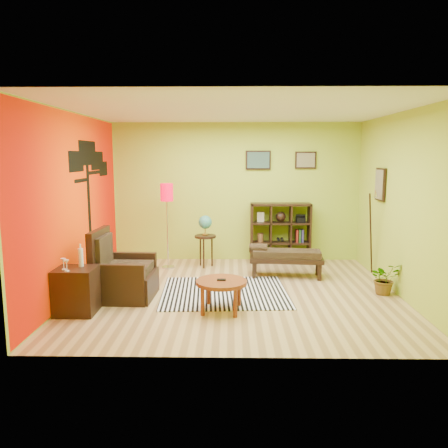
{
  "coord_description": "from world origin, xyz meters",
  "views": [
    {
      "loc": [
        -0.08,
        -6.64,
        2.13
      ],
      "look_at": [
        -0.2,
        0.29,
        1.05
      ],
      "focal_mm": 35.0,
      "sensor_mm": 36.0,
      "label": 1
    }
  ],
  "objects_px": {
    "armchair": "(121,277)",
    "floor_lamp": "(167,200)",
    "side_cabinet": "(76,290)",
    "potted_plant": "(384,282)",
    "globe_table": "(205,228)",
    "coffee_table": "(221,285)",
    "cube_shelf": "(281,233)",
    "bench": "(284,256)"
  },
  "relations": [
    {
      "from": "cube_shelf",
      "to": "potted_plant",
      "type": "bearing_deg",
      "value": -56.05
    },
    {
      "from": "side_cabinet",
      "to": "bench",
      "type": "distance_m",
      "value": 3.59
    },
    {
      "from": "coffee_table",
      "to": "floor_lamp",
      "type": "relative_size",
      "value": 0.44
    },
    {
      "from": "side_cabinet",
      "to": "bench",
      "type": "relative_size",
      "value": 0.72
    },
    {
      "from": "cube_shelf",
      "to": "side_cabinet",
      "type": "bearing_deg",
      "value": -136.34
    },
    {
      "from": "globe_table",
      "to": "potted_plant",
      "type": "relative_size",
      "value": 2.0
    },
    {
      "from": "coffee_table",
      "to": "potted_plant",
      "type": "relative_size",
      "value": 1.41
    },
    {
      "from": "armchair",
      "to": "globe_table",
      "type": "relative_size",
      "value": 1.04
    },
    {
      "from": "side_cabinet",
      "to": "floor_lamp",
      "type": "distance_m",
      "value": 2.8
    },
    {
      "from": "armchair",
      "to": "globe_table",
      "type": "height_order",
      "value": "armchair"
    },
    {
      "from": "coffee_table",
      "to": "potted_plant",
      "type": "xyz_separation_m",
      "value": [
        2.52,
        0.79,
        -0.18
      ]
    },
    {
      "from": "side_cabinet",
      "to": "floor_lamp",
      "type": "relative_size",
      "value": 0.58
    },
    {
      "from": "floor_lamp",
      "to": "bench",
      "type": "bearing_deg",
      "value": -15.14
    },
    {
      "from": "armchair",
      "to": "bench",
      "type": "bearing_deg",
      "value": 24.53
    },
    {
      "from": "floor_lamp",
      "to": "bench",
      "type": "height_order",
      "value": "floor_lamp"
    },
    {
      "from": "armchair",
      "to": "floor_lamp",
      "type": "xyz_separation_m",
      "value": [
        0.45,
        1.78,
        1.0
      ]
    },
    {
      "from": "side_cabinet",
      "to": "floor_lamp",
      "type": "xyz_separation_m",
      "value": [
        0.9,
        2.46,
        0.99
      ]
    },
    {
      "from": "coffee_table",
      "to": "bench",
      "type": "xyz_separation_m",
      "value": [
        1.08,
        1.75,
        0.0
      ]
    },
    {
      "from": "coffee_table",
      "to": "globe_table",
      "type": "xyz_separation_m",
      "value": [
        -0.37,
        2.44,
        0.39
      ]
    },
    {
      "from": "globe_table",
      "to": "potted_plant",
      "type": "xyz_separation_m",
      "value": [
        2.89,
        -1.65,
        -0.57
      ]
    },
    {
      "from": "potted_plant",
      "to": "coffee_table",
      "type": "bearing_deg",
      "value": -162.68
    },
    {
      "from": "globe_table",
      "to": "floor_lamp",
      "type": "bearing_deg",
      "value": -171.59
    },
    {
      "from": "coffee_table",
      "to": "cube_shelf",
      "type": "xyz_separation_m",
      "value": [
        1.14,
        2.85,
        0.23
      ]
    },
    {
      "from": "side_cabinet",
      "to": "globe_table",
      "type": "xyz_separation_m",
      "value": [
        1.61,
        2.57,
        0.44
      ]
    },
    {
      "from": "bench",
      "to": "floor_lamp",
      "type": "bearing_deg",
      "value": 164.86
    },
    {
      "from": "floor_lamp",
      "to": "coffee_table",
      "type": "bearing_deg",
      "value": -65.16
    },
    {
      "from": "bench",
      "to": "potted_plant",
      "type": "relative_size",
      "value": 2.63
    },
    {
      "from": "coffee_table",
      "to": "globe_table",
      "type": "distance_m",
      "value": 2.5
    },
    {
      "from": "armchair",
      "to": "potted_plant",
      "type": "xyz_separation_m",
      "value": [
        4.06,
        0.23,
        -0.12
      ]
    },
    {
      "from": "coffee_table",
      "to": "side_cabinet",
      "type": "relative_size",
      "value": 0.75
    },
    {
      "from": "coffee_table",
      "to": "cube_shelf",
      "type": "height_order",
      "value": "cube_shelf"
    },
    {
      "from": "floor_lamp",
      "to": "bench",
      "type": "xyz_separation_m",
      "value": [
        2.16,
        -0.58,
        -0.94
      ]
    },
    {
      "from": "globe_table",
      "to": "bench",
      "type": "bearing_deg",
      "value": -25.49
    },
    {
      "from": "potted_plant",
      "to": "bench",
      "type": "bearing_deg",
      "value": 146.22
    },
    {
      "from": "armchair",
      "to": "side_cabinet",
      "type": "xyz_separation_m",
      "value": [
        -0.44,
        -0.69,
        0.0
      ]
    },
    {
      "from": "globe_table",
      "to": "bench",
      "type": "xyz_separation_m",
      "value": [
        1.45,
        -0.69,
        -0.38
      ]
    },
    {
      "from": "globe_table",
      "to": "coffee_table",
      "type": "bearing_deg",
      "value": -81.42
    },
    {
      "from": "floor_lamp",
      "to": "globe_table",
      "type": "distance_m",
      "value": 0.91
    },
    {
      "from": "coffee_table",
      "to": "floor_lamp",
      "type": "height_order",
      "value": "floor_lamp"
    },
    {
      "from": "side_cabinet",
      "to": "potted_plant",
      "type": "bearing_deg",
      "value": 11.46
    },
    {
      "from": "potted_plant",
      "to": "armchair",
      "type": "bearing_deg",
      "value": -176.79
    },
    {
      "from": "armchair",
      "to": "floor_lamp",
      "type": "relative_size",
      "value": 0.65
    }
  ]
}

